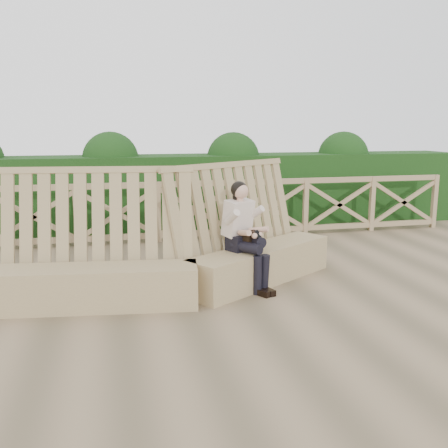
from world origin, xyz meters
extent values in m
plane|color=brown|center=(0.00, 0.00, 0.00)|extent=(60.00, 60.00, 0.00)
cube|color=#957C55|center=(-1.79, 0.29, 0.24)|extent=(2.42, 0.80, 0.49)
cube|color=#957C55|center=(-1.76, 0.56, 0.82)|extent=(2.41, 0.76, 1.60)
cube|color=#957C55|center=(0.39, 0.78, 0.24)|extent=(2.27, 1.70, 0.49)
cube|color=#957C55|center=(0.24, 1.01, 0.82)|extent=(2.24, 1.66, 1.60)
cube|color=black|center=(0.07, 0.69, 0.59)|extent=(0.41, 0.38, 0.21)
cube|color=beige|center=(0.05, 0.73, 0.91)|extent=(0.46, 0.42, 0.49)
sphere|color=tan|center=(0.07, 0.69, 1.26)|extent=(0.27, 0.27, 0.20)
sphere|color=black|center=(0.05, 0.72, 1.28)|extent=(0.29, 0.29, 0.22)
cylinder|color=black|center=(0.09, 0.47, 0.57)|extent=(0.33, 0.44, 0.14)
cylinder|color=black|center=(0.21, 0.56, 0.64)|extent=(0.34, 0.45, 0.16)
cylinder|color=black|center=(0.18, 0.29, 0.24)|extent=(0.15, 0.15, 0.49)
cylinder|color=black|center=(0.29, 0.33, 0.24)|extent=(0.15, 0.15, 0.49)
cube|color=black|center=(0.22, 0.22, 0.04)|extent=(0.18, 0.24, 0.07)
cube|color=black|center=(0.32, 0.25, 0.04)|extent=(0.18, 0.24, 0.07)
cube|color=black|center=(0.17, 0.55, 0.68)|extent=(0.23, 0.20, 0.13)
cube|color=black|center=(0.22, 0.41, 0.74)|extent=(0.10, 0.10, 0.11)
cube|color=#907754|center=(0.00, 3.50, 1.05)|extent=(10.10, 0.07, 0.10)
cube|color=#907754|center=(0.00, 3.50, 0.12)|extent=(10.10, 0.07, 0.10)
cube|color=black|center=(0.00, 4.70, 0.75)|extent=(12.00, 1.20, 1.50)
camera|label=1|loc=(-1.62, -5.45, 2.08)|focal=40.00mm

